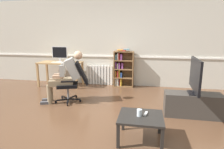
# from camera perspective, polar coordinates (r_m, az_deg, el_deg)

# --- Properties ---
(ground_plane) EXTENTS (18.00, 18.00, 0.00)m
(ground_plane) POSITION_cam_1_polar(r_m,az_deg,el_deg) (3.66, -4.95, -13.42)
(ground_plane) COLOR brown
(back_wall) EXTENTS (12.00, 0.13, 2.70)m
(back_wall) POSITION_cam_1_polar(r_m,az_deg,el_deg) (5.91, 1.89, 9.76)
(back_wall) COLOR beige
(back_wall) RESTS_ON ground_plane
(computer_desk) EXTENTS (1.34, 0.63, 0.76)m
(computer_desk) POSITION_cam_1_polar(r_m,az_deg,el_deg) (6.04, -15.63, 2.72)
(computer_desk) COLOR tan
(computer_desk) RESTS_ON ground_plane
(imac_monitor) EXTENTS (0.50, 0.14, 0.48)m
(imac_monitor) POSITION_cam_1_polar(r_m,az_deg,el_deg) (6.07, -15.80, 6.38)
(imac_monitor) COLOR silver
(imac_monitor) RESTS_ON computer_desk
(keyboard) EXTENTS (0.38, 0.12, 0.02)m
(keyboard) POSITION_cam_1_polar(r_m,az_deg,el_deg) (5.90, -16.30, 3.61)
(keyboard) COLOR white
(keyboard) RESTS_ON computer_desk
(computer_mouse) EXTENTS (0.06, 0.10, 0.03)m
(computer_mouse) POSITION_cam_1_polar(r_m,az_deg,el_deg) (5.81, -14.08, 3.67)
(computer_mouse) COLOR white
(computer_mouse) RESTS_ON computer_desk
(bookshelf) EXTENTS (0.61, 0.29, 1.18)m
(bookshelf) POSITION_cam_1_polar(r_m,az_deg,el_deg) (5.76, 3.20, 1.79)
(bookshelf) COLOR brown
(bookshelf) RESTS_ON ground_plane
(radiator) EXTENTS (0.86, 0.08, 0.62)m
(radiator) POSITION_cam_1_polar(r_m,az_deg,el_deg) (6.05, -3.85, -0.12)
(radiator) COLOR white
(radiator) RESTS_ON ground_plane
(office_chair) EXTENTS (0.83, 0.68, 0.97)m
(office_chair) POSITION_cam_1_polar(r_m,az_deg,el_deg) (4.50, -11.56, -1.73)
(office_chair) COLOR black
(office_chair) RESTS_ON ground_plane
(person_seated) EXTENTS (1.00, 0.61, 1.22)m
(person_seated) POSITION_cam_1_polar(r_m,az_deg,el_deg) (4.49, -13.96, -0.21)
(person_seated) COLOR #937F60
(person_seated) RESTS_ON ground_plane
(tv_stand) EXTENTS (1.07, 0.39, 0.46)m
(tv_stand) POSITION_cam_1_polar(r_m,az_deg,el_deg) (4.02, 23.51, -8.51)
(tv_stand) COLOR #3D3833
(tv_stand) RESTS_ON ground_plane
(tv_screen) EXTENTS (0.22, 1.00, 0.68)m
(tv_screen) POSITION_cam_1_polar(r_m,az_deg,el_deg) (3.86, 24.24, -0.27)
(tv_screen) COLOR black
(tv_screen) RESTS_ON tv_stand
(coffee_table) EXTENTS (0.66, 0.59, 0.39)m
(coffee_table) POSITION_cam_1_polar(r_m,az_deg,el_deg) (2.88, 8.86, -13.41)
(coffee_table) COLOR black
(coffee_table) RESTS_ON ground_plane
(drinking_glass) EXTENTS (0.07, 0.07, 0.10)m
(drinking_glass) POSITION_cam_1_polar(r_m,az_deg,el_deg) (2.82, 8.40, -11.55)
(drinking_glass) COLOR silver
(drinking_glass) RESTS_ON coffee_table
(spare_remote) EXTENTS (0.07, 0.15, 0.02)m
(spare_remote) POSITION_cam_1_polar(r_m,az_deg,el_deg) (2.92, 10.35, -11.74)
(spare_remote) COLOR white
(spare_remote) RESTS_ON coffee_table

